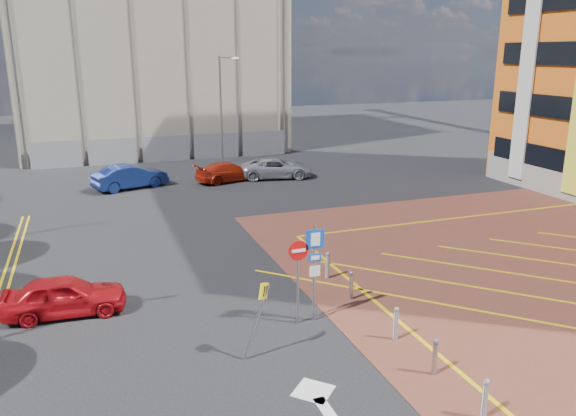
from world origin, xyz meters
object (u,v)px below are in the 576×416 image
car_silver_back (276,168)px  car_blue_back (130,177)px  warning_sign (259,311)px  lamp_back (222,106)px  car_red_back (228,172)px  sign_cluster (309,264)px  car_red_left (65,296)px

car_silver_back → car_blue_back: bearing=100.1°
warning_sign → car_silver_back: bearing=70.1°
lamp_back → warning_sign: 29.31m
car_red_back → sign_cluster: bearing=157.7°
warning_sign → car_red_back: (4.61, 22.03, -0.79)m
warning_sign → car_blue_back: 22.20m
car_red_back → car_silver_back: bearing=-107.5°
warning_sign → car_red_left: warning_sign is taller
sign_cluster → car_blue_back: (-3.74, 20.58, -1.20)m
car_red_left → car_silver_back: size_ratio=0.79×
warning_sign → lamp_back: bearing=78.4°
car_red_left → sign_cluster: bearing=-110.6°
car_blue_back → car_red_back: car_blue_back is taller
car_red_left → car_blue_back: bearing=-8.3°
lamp_back → car_blue_back: size_ratio=1.75×
warning_sign → car_red_back: bearing=78.2°
warning_sign → car_red_left: 7.05m
lamp_back → car_red_back: 7.63m
car_red_back → car_silver_back: car_silver_back is taller
sign_cluster → car_silver_back: sign_cluster is taller
car_blue_back → warning_sign: bearing=165.5°
warning_sign → car_red_back: 22.52m
warning_sign → car_red_back: size_ratio=0.51×
car_blue_back → car_red_left: bearing=149.9°
car_red_left → car_red_back: (9.77, 17.29, -0.01)m
car_red_back → car_silver_back: size_ratio=0.91×
lamp_back → car_red_back: bearing=-100.9°
warning_sign → sign_cluster: bearing=36.5°
car_blue_back → car_silver_back: car_blue_back is taller
car_red_left → car_red_back: bearing=-26.4°
car_blue_back → car_silver_back: (9.59, -0.23, -0.08)m
warning_sign → car_red_left: (-5.16, 4.73, -0.78)m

